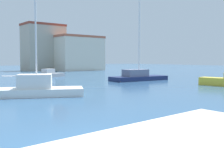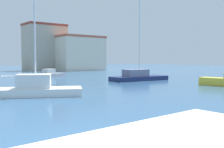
% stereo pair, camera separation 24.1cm
% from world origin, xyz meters
% --- Properties ---
extents(water, '(160.00, 160.00, 0.00)m').
position_xyz_m(water, '(15.00, 20.00, 0.00)').
color(water, '#2D5175').
rests_on(water, ground).
extents(sailboat_navy_behind_lamppost, '(7.70, 3.39, 10.93)m').
position_xyz_m(sailboat_navy_behind_lamppost, '(18.71, 17.09, 0.53)').
color(sailboat_navy_behind_lamppost, '#19234C').
rests_on(sailboat_navy_behind_lamppost, water).
extents(motorboat_grey_distant_east, '(5.69, 3.78, 1.23)m').
position_xyz_m(motorboat_grey_distant_east, '(12.59, 29.08, 0.40)').
color(motorboat_grey_distant_east, gray).
rests_on(motorboat_grey_distant_east, water).
extents(sailboat_white_center_channel, '(6.79, 5.05, 9.49)m').
position_xyz_m(sailboat_white_center_channel, '(3.33, 11.97, 0.59)').
color(sailboat_white_center_channel, white).
rests_on(sailboat_white_center_channel, water).
extents(waterfront_apartments, '(9.02, 5.89, 10.62)m').
position_xyz_m(waterfront_apartments, '(21.63, 50.65, 5.32)').
color(waterfront_apartments, '#B2A893').
rests_on(waterfront_apartments, ground).
extents(yacht_club, '(10.81, 5.27, 7.96)m').
position_xyz_m(yacht_club, '(28.09, 45.22, 3.99)').
color(yacht_club, beige).
rests_on(yacht_club, ground).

